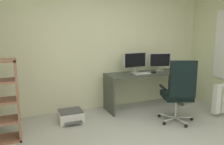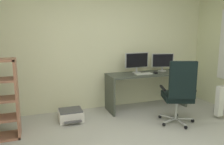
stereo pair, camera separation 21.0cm
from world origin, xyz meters
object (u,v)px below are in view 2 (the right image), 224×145
printer (71,115)px  monitor_main (137,61)px  desk (147,82)px  keyboard (144,74)px  office_chair (179,92)px  computer_mouse (156,73)px  monitor_secondary (162,61)px

printer → monitor_main: bearing=10.2°
desk → monitor_main: monitor_main is taller
monitor_main → keyboard: 0.31m
desk → office_chair: 0.97m
computer_mouse → printer: size_ratio=0.22×
monitor_main → printer: monitor_main is taller
monitor_main → monitor_secondary: (0.61, 0.00, -0.03)m
computer_mouse → printer: 1.87m
monitor_main → printer: (-1.42, -0.26, -0.89)m
monitor_main → keyboard: (0.06, -0.20, -0.23)m
keyboard → computer_mouse: computer_mouse is taller
office_chair → printer: 1.94m
monitor_secondary → computer_mouse: bearing=-143.4°
monitor_secondary → computer_mouse: 0.41m
desk → printer: 1.68m
monitor_main → office_chair: monitor_main is taller
computer_mouse → office_chair: bearing=-83.1°
desk → computer_mouse: computer_mouse is taller
keyboard → printer: bearing=-178.1°
desk → keyboard: size_ratio=4.89×
desk → monitor_secondary: monitor_secondary is taller
monitor_main → keyboard: bearing=-73.7°
computer_mouse → monitor_secondary: bearing=47.2°
desk → printer: size_ratio=3.69×
desk → keyboard: (-0.13, -0.09, 0.19)m
desk → office_chair: bearing=-85.5°
desk → monitor_secondary: size_ratio=3.50×
desk → monitor_main: size_ratio=3.12×
computer_mouse → monitor_main: bearing=156.6°
monitor_main → office_chair: (0.27, -1.08, -0.40)m
monitor_secondary → office_chair: (-0.35, -1.08, -0.37)m
monitor_main → desk: bearing=-29.6°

